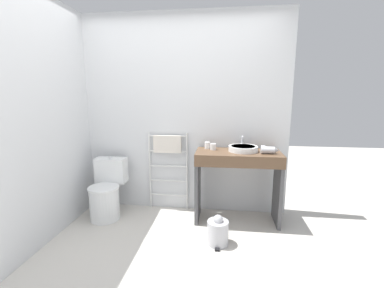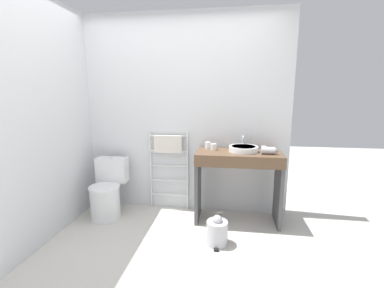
{
  "view_description": "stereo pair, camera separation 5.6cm",
  "coord_description": "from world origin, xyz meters",
  "views": [
    {
      "loc": [
        0.55,
        -1.93,
        1.54
      ],
      "look_at": [
        0.2,
        0.92,
        0.98
      ],
      "focal_mm": 24.0,
      "sensor_mm": 36.0,
      "label": 1
    },
    {
      "loc": [
        0.61,
        -1.92,
        1.54
      ],
      "look_at": [
        0.2,
        0.92,
        0.98
      ],
      "focal_mm": 24.0,
      "sensor_mm": 36.0,
      "label": 2
    }
  ],
  "objects": [
    {
      "name": "wall_side",
      "position": [
        -1.32,
        0.67,
        1.27
      ],
      "size": [
        0.12,
        2.01,
        2.55
      ],
      "primitive_type": "cube",
      "color": "silver",
      "rests_on": "ground_plane"
    },
    {
      "name": "ground_plane",
      "position": [
        0.0,
        0.0,
        0.0
      ],
      "size": [
        12.0,
        12.0,
        0.0
      ],
      "primitive_type": "plane",
      "color": "beige"
    },
    {
      "name": "hair_dryer",
      "position": [
        1.07,
        1.03,
        0.92
      ],
      "size": [
        0.2,
        0.17,
        0.08
      ],
      "color": "#B7B7BC",
      "rests_on": "vanity_counter"
    },
    {
      "name": "cup_near_edge",
      "position": [
        0.44,
        1.15,
        0.91
      ],
      "size": [
        0.07,
        0.07,
        0.08
      ],
      "color": "white",
      "rests_on": "vanity_counter"
    },
    {
      "name": "wall_back",
      "position": [
        0.0,
        1.41,
        1.27
      ],
      "size": [
        2.76,
        0.12,
        2.55
      ],
      "primitive_type": "cube",
      "color": "silver",
      "rests_on": "ground_plane"
    },
    {
      "name": "trash_bin",
      "position": [
        0.52,
        0.53,
        0.14
      ],
      "size": [
        0.22,
        0.26,
        0.32
      ],
      "color": "#B7B7BC",
      "rests_on": "ground_plane"
    },
    {
      "name": "toilet",
      "position": [
        -0.89,
        0.99,
        0.31
      ],
      "size": [
        0.39,
        0.52,
        0.74
      ],
      "color": "white",
      "rests_on": "ground_plane"
    },
    {
      "name": "sink_basin",
      "position": [
        0.79,
        1.11,
        0.91
      ],
      "size": [
        0.35,
        0.35,
        0.06
      ],
      "color": "white",
      "rests_on": "vanity_counter"
    },
    {
      "name": "faucet",
      "position": [
        0.79,
        1.27,
        0.98
      ],
      "size": [
        0.02,
        0.1,
        0.16
      ],
      "color": "silver",
      "rests_on": "vanity_counter"
    },
    {
      "name": "towel_radiator",
      "position": [
        -0.17,
        1.3,
        0.76
      ],
      "size": [
        0.53,
        0.06,
        1.05
      ],
      "color": "silver",
      "rests_on": "ground_plane"
    },
    {
      "name": "vanity_counter",
      "position": [
        0.74,
        1.07,
        0.6
      ],
      "size": [
        1.0,
        0.47,
        0.87
      ],
      "color": "brown",
      "rests_on": "ground_plane"
    },
    {
      "name": "cup_near_wall",
      "position": [
        0.36,
        1.21,
        0.92
      ],
      "size": [
        0.07,
        0.07,
        0.08
      ],
      "color": "white",
      "rests_on": "vanity_counter"
    }
  ]
}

